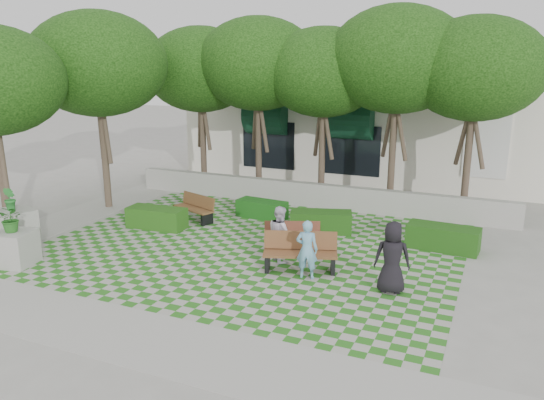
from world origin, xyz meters
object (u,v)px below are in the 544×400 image
at_px(hedge_midright, 321,222).
at_px(bench_east, 300,253).
at_px(person_dark, 392,257).
at_px(person_white, 280,234).
at_px(planter_front, 14,241).
at_px(hedge_east, 443,238).
at_px(person_blue, 307,249).
at_px(bench_mid, 292,237).
at_px(hedge_west, 157,218).
at_px(bench_west, 195,208).
at_px(hedge_midleft, 262,209).
at_px(planter_back, 14,226).

bearing_deg(hedge_midright, bench_east, -80.64).
bearing_deg(person_dark, bench_east, -20.18).
distance_m(person_dark, person_white, 3.35).
xyz_separation_m(person_dark, person_white, (-3.24, 0.85, -0.10)).
bearing_deg(planter_front, person_dark, 13.54).
distance_m(hedge_east, person_dark, 3.74).
distance_m(planter_front, person_dark, 9.99).
relative_size(hedge_east, person_white, 1.31).
bearing_deg(bench_east, person_blue, -70.74).
distance_m(bench_east, person_blue, 0.61).
relative_size(bench_east, person_dark, 1.16).
bearing_deg(bench_mid, planter_front, -170.56).
xyz_separation_m(bench_east, hedge_west, (-5.70, 1.57, -0.15)).
bearing_deg(planter_front, bench_west, 68.45).
relative_size(bench_east, person_white, 1.31).
height_order(planter_front, person_white, planter_front).
xyz_separation_m(bench_west, hedge_midleft, (2.02, 1.21, -0.12)).
height_order(bench_mid, hedge_midleft, bench_mid).
bearing_deg(person_white, planter_front, 69.93).
xyz_separation_m(bench_east, person_white, (-0.76, 0.44, 0.29)).
xyz_separation_m(hedge_east, person_blue, (-2.93, -3.63, 0.41)).
relative_size(person_blue, person_dark, 0.88).
xyz_separation_m(hedge_midleft, hedge_west, (-2.70, -2.50, 0.03)).
bearing_deg(hedge_west, hedge_midright, 19.19).
relative_size(bench_east, bench_mid, 1.19).
relative_size(hedge_east, hedge_west, 1.04).
height_order(planter_front, person_dark, person_dark).
distance_m(bench_east, hedge_midright, 3.41).
height_order(bench_east, planter_back, planter_back).
distance_m(bench_mid, planter_back, 8.36).
distance_m(planter_back, person_dark, 11.12).
bearing_deg(hedge_east, planter_back, -157.89).
bearing_deg(hedge_midright, person_white, -93.97).
distance_m(bench_west, person_dark, 8.19).
relative_size(bench_mid, person_blue, 1.12).
relative_size(planter_front, person_blue, 1.09).
bearing_deg(hedge_midright, hedge_west, -160.81).
bearing_deg(hedge_midright, bench_mid, -95.00).
distance_m(bench_west, person_blue, 6.29).
relative_size(bench_east, hedge_midright, 1.04).
bearing_deg(bench_mid, hedge_east, 3.07).
height_order(bench_west, planter_front, planter_front).
bearing_deg(bench_west, person_dark, -3.10).
bearing_deg(hedge_west, bench_east, -15.38).
height_order(hedge_midright, hedge_midleft, hedge_midright).
bearing_deg(planter_back, hedge_west, 47.89).
bearing_deg(person_dark, hedge_east, -113.11).
relative_size(bench_west, planter_front, 1.06).
bearing_deg(bench_west, planter_front, -91.14).
bearing_deg(planter_back, hedge_east, 22.11).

